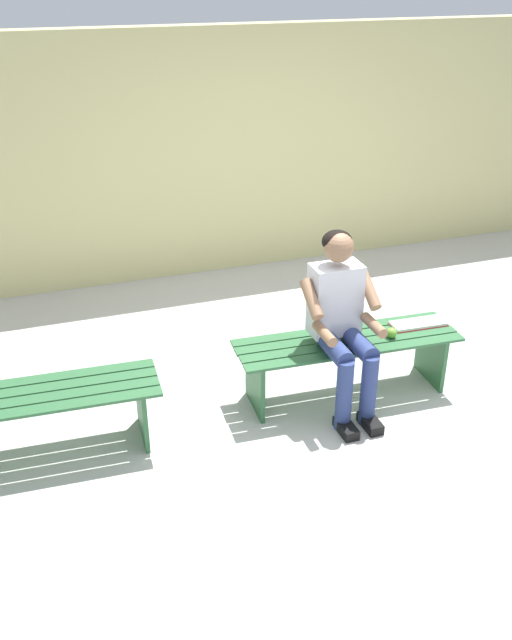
{
  "coord_description": "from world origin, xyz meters",
  "views": [
    {
      "loc": [
        2.0,
        3.83,
        2.82
      ],
      "look_at": [
        0.73,
        0.15,
        0.8
      ],
      "focal_mm": 39.15,
      "sensor_mm": 36.0,
      "label": 1
    }
  ],
  "objects_px": {
    "bench_near": "(347,353)",
    "person_seated": "(342,317)",
    "bench_far": "(41,408)",
    "book_open": "(418,324)",
    "apple": "(391,333)"
  },
  "relations": [
    {
      "from": "bench_far",
      "to": "book_open",
      "type": "distance_m",
      "value": 2.68
    },
    {
      "from": "bench_near",
      "to": "person_seated",
      "type": "height_order",
      "value": "person_seated"
    },
    {
      "from": "bench_far",
      "to": "person_seated",
      "type": "bearing_deg",
      "value": 177.11
    },
    {
      "from": "person_seated",
      "to": "book_open",
      "type": "relative_size",
      "value": 2.99
    },
    {
      "from": "apple",
      "to": "bench_far",
      "type": "bearing_deg",
      "value": -1.8
    },
    {
      "from": "bench_far",
      "to": "apple",
      "type": "xyz_separation_m",
      "value": [
        -2.39,
        0.08,
        0.15
      ]
    },
    {
      "from": "person_seated",
      "to": "bench_near",
      "type": "bearing_deg",
      "value": -136.99
    },
    {
      "from": "bench_near",
      "to": "book_open",
      "type": "xyz_separation_m",
      "value": [
        -0.58,
        -0.03,
        0.12
      ]
    },
    {
      "from": "bench_near",
      "to": "person_seated",
      "type": "distance_m",
      "value": 0.38
    },
    {
      "from": "bench_far",
      "to": "book_open",
      "type": "bearing_deg",
      "value": -179.42
    },
    {
      "from": "bench_far",
      "to": "apple",
      "type": "height_order",
      "value": "apple"
    },
    {
      "from": "person_seated",
      "to": "apple",
      "type": "xyz_separation_m",
      "value": [
        -0.41,
        -0.02,
        -0.2
      ]
    },
    {
      "from": "person_seated",
      "to": "book_open",
      "type": "xyz_separation_m",
      "value": [
        -0.69,
        -0.13,
        -0.23
      ]
    },
    {
      "from": "person_seated",
      "to": "apple",
      "type": "bearing_deg",
      "value": -176.48
    },
    {
      "from": "person_seated",
      "to": "bench_far",
      "type": "bearing_deg",
      "value": -2.89
    }
  ]
}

